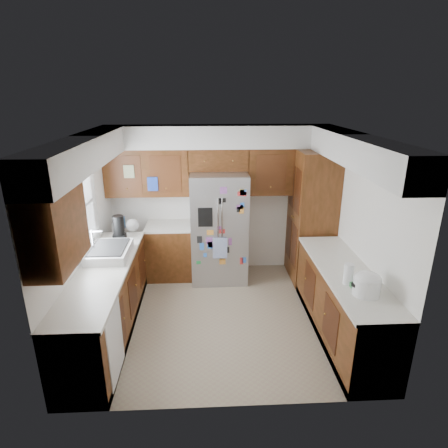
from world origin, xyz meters
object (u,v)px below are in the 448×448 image
Objects in this scene: fridge at (219,227)px; paper_towel at (348,274)px; pantry at (311,217)px; rice_cooker at (367,283)px.

paper_towel is (1.39, -2.01, 0.14)m from fridge.
pantry is 1.96m from paper_towel.
pantry reaches higher than rice_cooker.
fridge is (-1.50, 0.05, -0.17)m from pantry.
rice_cooker is at bearing -65.33° from paper_towel.
rice_cooker is 0.27m from paper_towel.
paper_towel is (-0.11, 0.24, -0.01)m from rice_cooker.
fridge is at bearing 124.60° from paper_towel.
pantry reaches higher than paper_towel.
rice_cooker is (1.50, -2.25, 0.15)m from fridge.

